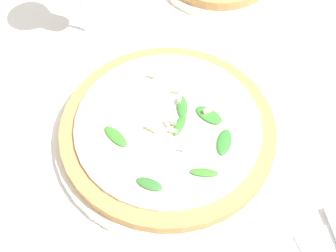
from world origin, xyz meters
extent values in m
plane|color=silver|center=(0.00, 0.00, 0.00)|extent=(6.00, 6.00, 0.00)
cylinder|color=silver|center=(0.01, -0.01, 0.01)|extent=(0.33, 0.33, 0.01)
cylinder|color=#B7844C|center=(0.01, -0.01, 0.02)|extent=(0.31, 0.31, 0.02)
cylinder|color=silver|center=(0.01, -0.01, 0.03)|extent=(0.27, 0.27, 0.01)
ellipsoid|color=#3E822C|center=(0.11, -0.01, 0.04)|extent=(0.03, 0.04, 0.01)
ellipsoid|color=#33762D|center=(0.00, 0.02, 0.04)|extent=(0.04, 0.03, 0.01)
ellipsoid|color=#37792C|center=(0.03, 0.00, 0.04)|extent=(0.04, 0.04, 0.01)
ellipsoid|color=#33702F|center=(0.09, -0.08, 0.04)|extent=(0.04, 0.04, 0.01)
ellipsoid|color=#367E2E|center=(0.03, 0.05, 0.04)|extent=(0.05, 0.04, 0.01)
ellipsoid|color=#3D832D|center=(0.00, -0.09, 0.04)|extent=(0.05, 0.03, 0.01)
ellipsoid|color=#327D2F|center=(0.08, 0.04, 0.04)|extent=(0.05, 0.04, 0.01)
cube|color=#EFE5C6|center=(0.02, -0.02, 0.04)|extent=(0.01, 0.00, 0.00)
cube|color=#EFE5C6|center=(0.02, -0.01, 0.04)|extent=(0.01, 0.01, 0.01)
cube|color=#EFE5C6|center=(0.02, -0.01, 0.04)|extent=(0.01, 0.01, 0.01)
cube|color=#EFE5C6|center=(0.03, 0.05, 0.04)|extent=(0.01, 0.01, 0.01)
cube|color=#EFE5C6|center=(-0.01, 0.02, 0.04)|extent=(0.01, 0.01, 0.01)
cube|color=#EFE5C6|center=(-0.07, 0.01, 0.04)|extent=(0.01, 0.01, 0.01)
cube|color=#EFE5C6|center=(0.03, -0.01, 0.04)|extent=(0.01, 0.01, 0.01)
cube|color=#EFE5C6|center=(0.07, -0.02, 0.04)|extent=(0.01, 0.01, 0.00)
cube|color=#EFE5C6|center=(-0.03, 0.02, 0.04)|extent=(0.01, 0.01, 0.01)
cube|color=#EFE5C6|center=(0.01, -0.04, 0.04)|extent=(0.01, 0.01, 0.01)
cylinder|color=white|center=(-0.25, -0.03, 0.00)|extent=(0.07, 0.07, 0.00)
cylinder|color=white|center=(-0.25, -0.03, 0.04)|extent=(0.01, 0.01, 0.08)
camera|label=1|loc=(0.35, -0.20, 0.58)|focal=50.00mm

